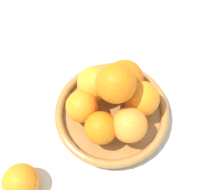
# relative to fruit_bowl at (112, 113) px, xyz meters

# --- Properties ---
(ground_plane) EXTENTS (4.00, 4.00, 0.00)m
(ground_plane) POSITION_rel_fruit_bowl_xyz_m (0.00, 0.00, -0.02)
(ground_plane) COLOR beige
(fruit_bowl) EXTENTS (0.26, 0.26, 0.03)m
(fruit_bowl) POSITION_rel_fruit_bowl_xyz_m (0.00, 0.00, 0.00)
(fruit_bowl) COLOR #A57238
(fruit_bowl) RESTS_ON ground_plane
(orange_pile) EXTENTS (0.19, 0.19, 0.14)m
(orange_pile) POSITION_rel_fruit_bowl_xyz_m (-0.01, -0.00, 0.06)
(orange_pile) COLOR orange
(orange_pile) RESTS_ON fruit_bowl
(stray_orange) EXTENTS (0.07, 0.07, 0.07)m
(stray_orange) POSITION_rel_fruit_bowl_xyz_m (0.24, -0.04, 0.02)
(stray_orange) COLOR orange
(stray_orange) RESTS_ON ground_plane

